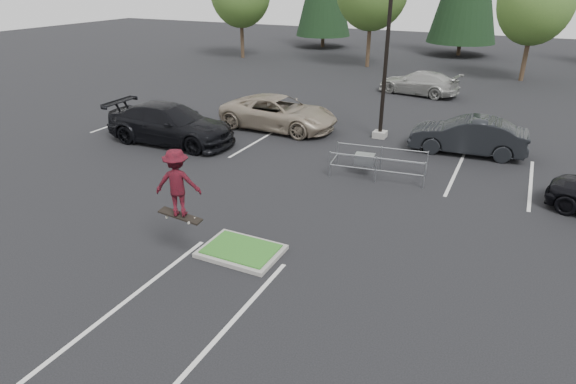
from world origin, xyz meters
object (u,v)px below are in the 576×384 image
at_px(decid_c, 535,4).
at_px(car_far_silver, 420,83).
at_px(car_l_black, 170,124).
at_px(car_r_charc, 468,135).
at_px(skateboarder, 177,183).
at_px(cart_corral, 368,160).
at_px(car_l_tan, 279,113).
at_px(light_pole, 388,39).

bearing_deg(decid_c, car_far_silver, -126.57).
bearing_deg(car_l_black, car_r_charc, -72.63).
relative_size(skateboarder, car_r_charc, 0.41).
distance_m(cart_corral, car_l_tan, 7.13).
height_order(decid_c, car_far_silver, decid_c).
height_order(car_l_tan, car_l_black, car_l_black).
xyz_separation_m(light_pole, car_far_silver, (-0.32, 10.00, -3.81)).
xyz_separation_m(cart_corral, car_l_black, (-9.41, -0.15, 0.25)).
bearing_deg(light_pole, car_far_silver, 91.84).
height_order(cart_corral, car_r_charc, car_r_charc).
distance_m(decid_c, skateboarder, 31.80).
distance_m(cart_corral, car_l_black, 9.41).
xyz_separation_m(cart_corral, skateboarder, (-2.61, -8.15, 1.67)).
bearing_deg(car_far_silver, skateboarder, 6.27).
xyz_separation_m(light_pole, car_l_black, (-8.50, -5.00, -3.67)).
xyz_separation_m(cart_corral, car_l_tan, (-5.91, 3.98, 0.18)).
distance_m(skateboarder, car_far_silver, 23.09).
relative_size(skateboarder, car_far_silver, 0.38).
height_order(decid_c, cart_corral, decid_c).
bearing_deg(decid_c, car_l_black, -121.50).
bearing_deg(skateboarder, decid_c, -127.41).
height_order(decid_c, car_r_charc, decid_c).
distance_m(car_l_black, car_r_charc, 13.29).
relative_size(decid_c, car_r_charc, 1.73).
height_order(cart_corral, car_far_silver, car_far_silver).
relative_size(light_pole, car_l_tan, 1.71).
xyz_separation_m(light_pole, decid_c, (5.49, 17.83, 0.69)).
height_order(car_l_black, car_far_silver, car_l_black).
distance_m(cart_corral, car_r_charc, 5.34).
xyz_separation_m(car_r_charc, car_far_silver, (-4.32, 10.50, -0.05)).
height_order(decid_c, car_l_black, decid_c).
xyz_separation_m(car_l_tan, car_far_silver, (4.68, 10.86, -0.07)).
relative_size(cart_corral, car_l_tan, 0.63).
xyz_separation_m(car_l_tan, car_l_black, (-3.50, -4.14, 0.07)).
xyz_separation_m(decid_c, car_r_charc, (-1.49, -18.33, -4.45)).
relative_size(decid_c, car_l_black, 1.36).
bearing_deg(skateboarder, car_l_tan, -99.07).
height_order(cart_corral, skateboarder, skateboarder).
distance_m(car_l_tan, car_r_charc, 9.01).
relative_size(light_pole, car_far_silver, 1.97).
bearing_deg(skateboarder, cart_corral, -132.03).
height_order(light_pole, decid_c, light_pole).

